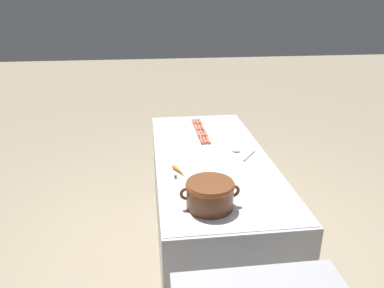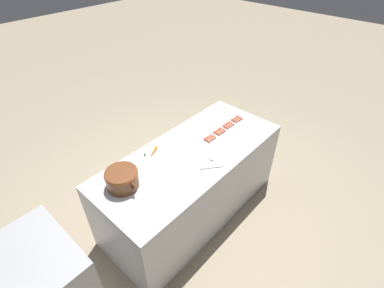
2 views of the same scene
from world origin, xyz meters
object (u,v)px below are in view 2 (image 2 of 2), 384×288
Objects in this scene: hot_dog_10 at (217,130)px; hot_dog_11 at (208,137)px; hot_dog_3 at (212,139)px; hot_dog_4 at (237,119)px; hot_dog_2 at (222,132)px; hot_dog_6 at (219,131)px; serving_spoon at (211,161)px; hot_dog_0 at (239,120)px; hot_dog_1 at (230,126)px; hot_dog_7 at (210,138)px; carrot at (153,152)px; bean_pot at (122,178)px; hot_dog_8 at (235,118)px; hot_dog_5 at (228,125)px; hot_dog_9 at (226,124)px.

hot_dog_11 is (-0.00, 0.17, 0.00)m from hot_dog_10.
hot_dog_11 is (0.06, -0.00, 0.00)m from hot_dog_3.
hot_dog_4 and hot_dog_10 have the same top height.
hot_dog_2 and hot_dog_6 have the same top height.
hot_dog_2 is 0.49m from serving_spoon.
hot_dog_6 is (-0.00, 0.33, 0.00)m from hot_dog_4.
hot_dog_0 is 1.00× the size of hot_dog_1.
hot_dog_7 is (0.03, -0.00, 0.00)m from hot_dog_3.
carrot reaches higher than hot_dog_11.
bean_pot is at bearing 84.36° from hot_dog_11.
hot_dog_8 is 0.50m from hot_dog_11.
hot_dog_5 is 1.00× the size of hot_dog_9.
hot_dog_7 is at bearing -8.04° from hot_dog_3.
hot_dog_0 is 0.50m from hot_dog_3.
hot_dog_3 is (0.00, 0.17, 0.00)m from hot_dog_2.
hot_dog_6 is 0.17m from hot_dog_11.
serving_spoon is (-0.24, 0.28, -0.00)m from hot_dog_7.
hot_dog_4 is 1.53m from bean_pot.
hot_dog_5 is 1.00× the size of hot_dog_7.
hot_dog_0 and hot_dog_8 have the same top height.
hot_dog_0 is 0.18m from hot_dog_9.
hot_dog_0 is 1.00× the size of hot_dog_2.
hot_dog_1 and hot_dog_5 have the same top height.
carrot is (0.30, 1.07, 0.00)m from hot_dog_0.
hot_dog_7 and hot_dog_9 have the same top height.
hot_dog_3 and hot_dog_11 have the same top height.
hot_dog_0 and hot_dog_1 have the same top height.
hot_dog_3 and hot_dog_8 have the same top height.
hot_dog_5 and hot_dog_8 have the same top height.
hot_dog_7 is 0.37m from serving_spoon.
hot_dog_10 is at bearing -70.11° from hot_dog_3.
serving_spoon is (-0.27, 0.28, -0.00)m from hot_dog_11.
hot_dog_6 is 1.00× the size of hot_dog_7.
hot_dog_3 and hot_dog_7 have the same top height.
hot_dog_2 and hot_dog_4 have the same top height.
hot_dog_0 is at bearing -176.44° from hot_dog_4.
serving_spoon is (-0.21, 0.27, -0.00)m from hot_dog_3.
hot_dog_5 reaches higher than serving_spoon.
hot_dog_0 is at bearing -100.09° from hot_dog_5.
hot_dog_11 is (0.03, 0.16, 0.00)m from hot_dog_6.
hot_dog_3 is 1.00× the size of hot_dog_10.
hot_dog_10 is at bearing -94.66° from bean_pot.
hot_dog_10 is (0.03, -0.00, 0.00)m from hot_dog_6.
hot_dog_6 and hot_dog_9 have the same top height.
carrot is at bearing 30.01° from serving_spoon.
hot_dog_2 is 0.18m from hot_dog_9.
hot_dog_2 and hot_dog_9 have the same top height.
hot_dog_7 is at bearing 93.79° from hot_dog_8.
hot_dog_2 is at bearing 90.36° from hot_dog_0.
hot_dog_8 is 1.00× the size of hot_dog_9.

